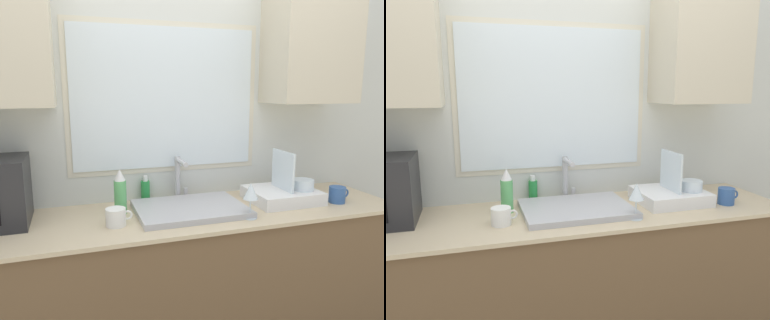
# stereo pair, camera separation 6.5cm
# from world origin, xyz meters

# --- Properties ---
(countertop) EXTENTS (2.38, 0.62, 0.92)m
(countertop) POSITION_xyz_m (0.00, 0.29, 0.46)
(countertop) COLOR brown
(countertop) RESTS_ON ground_plane
(wall_back) EXTENTS (6.00, 0.38, 2.60)m
(wall_back) POSITION_xyz_m (0.00, 0.58, 1.40)
(wall_back) COLOR silver
(wall_back) RESTS_ON ground_plane
(sink_basin) EXTENTS (0.56, 0.42, 0.03)m
(sink_basin) POSITION_xyz_m (0.05, 0.30, 0.93)
(sink_basin) COLOR #B2B2B7
(sink_basin) RESTS_ON countertop
(faucet) EXTENTS (0.08, 0.19, 0.25)m
(faucet) POSITION_xyz_m (0.05, 0.51, 1.07)
(faucet) COLOR #B7B7BC
(faucet) RESTS_ON countertop
(dish_rack) EXTENTS (0.37, 0.33, 0.29)m
(dish_rack) POSITION_xyz_m (0.61, 0.30, 0.97)
(dish_rack) COLOR white
(dish_rack) RESTS_ON countertop
(spray_bottle) EXTENTS (0.06, 0.06, 0.23)m
(spray_bottle) POSITION_xyz_m (-0.30, 0.38, 1.03)
(spray_bottle) COLOR #59B266
(spray_bottle) RESTS_ON countertop
(soap_bottle) EXTENTS (0.05, 0.05, 0.15)m
(soap_bottle) POSITION_xyz_m (-0.13, 0.56, 0.98)
(soap_bottle) COLOR #268C3F
(soap_bottle) RESTS_ON countertop
(mug_near_sink) EXTENTS (0.13, 0.09, 0.08)m
(mug_near_sink) POSITION_xyz_m (-0.34, 0.20, 0.96)
(mug_near_sink) COLOR white
(mug_near_sink) RESTS_ON countertop
(wine_glass) EXTENTS (0.07, 0.07, 0.18)m
(wine_glass) POSITION_xyz_m (0.30, 0.10, 1.05)
(wine_glass) COLOR silver
(wine_glass) RESTS_ON countertop
(mug_by_rack) EXTENTS (0.12, 0.09, 0.09)m
(mug_by_rack) POSITION_xyz_m (0.89, 0.19, 0.96)
(mug_by_rack) COLOR #335999
(mug_by_rack) RESTS_ON countertop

